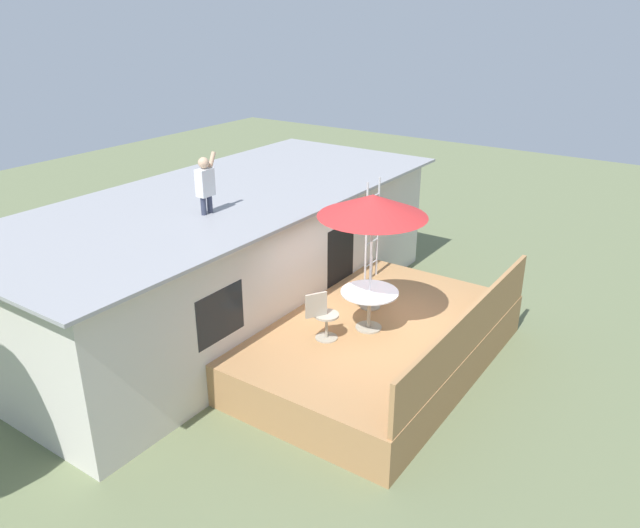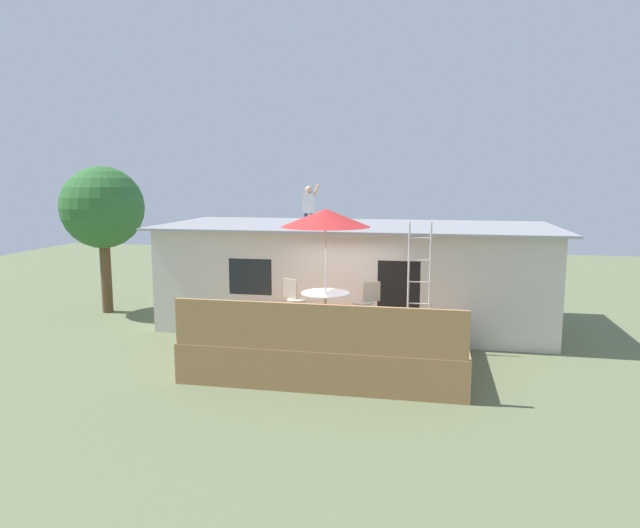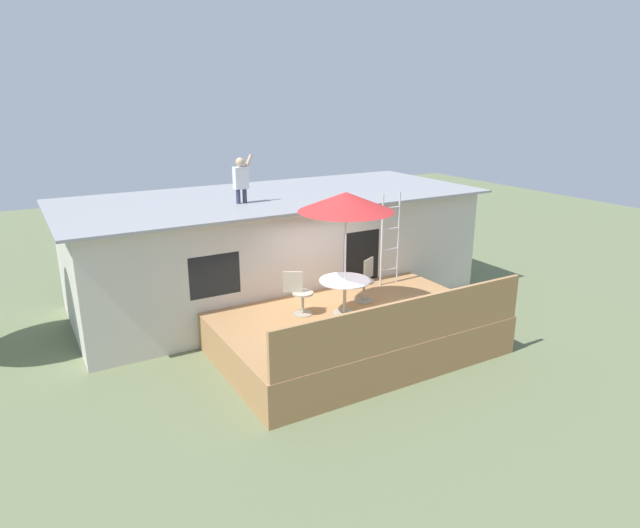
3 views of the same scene
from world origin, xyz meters
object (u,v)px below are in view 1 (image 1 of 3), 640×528
(step_ladder, at_px, (372,231))
(person_figure, at_px, (205,181))
(patio_chair_left, at_px, (323,316))
(patio_table, at_px, (369,299))
(patio_umbrella, at_px, (373,206))
(patio_chair_right, at_px, (371,284))

(step_ladder, xyz_separation_m, person_figure, (-2.93, 1.82, 1.44))
(patio_chair_left, bearing_deg, patio_table, 0.00)
(patio_umbrella, xyz_separation_m, step_ladder, (1.95, 1.10, -1.25))
(patio_umbrella, height_order, patio_chair_left, patio_umbrella)
(patio_table, relative_size, patio_chair_right, 1.13)
(person_figure, relative_size, patio_chair_left, 1.21)
(person_figure, relative_size, patio_chair_right, 1.21)
(step_ladder, bearing_deg, patio_chair_left, -167.12)
(patio_umbrella, relative_size, patio_chair_left, 2.76)
(patio_table, xyz_separation_m, step_ladder, (1.95, 1.10, 0.51))
(patio_table, bearing_deg, person_figure, 108.61)
(patio_table, distance_m, person_figure, 3.65)
(patio_chair_right, bearing_deg, patio_table, -0.00)
(patio_umbrella, distance_m, patio_chair_left, 2.11)
(patio_table, height_order, person_figure, person_figure)
(patio_umbrella, bearing_deg, step_ladder, 29.32)
(patio_umbrella, bearing_deg, person_figure, 108.61)
(patio_table, bearing_deg, patio_chair_right, 28.55)
(patio_table, bearing_deg, step_ladder, 29.32)
(patio_chair_left, bearing_deg, patio_umbrella, -0.00)
(patio_umbrella, height_order, step_ladder, patio_umbrella)
(patio_umbrella, relative_size, patio_chair_right, 2.76)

